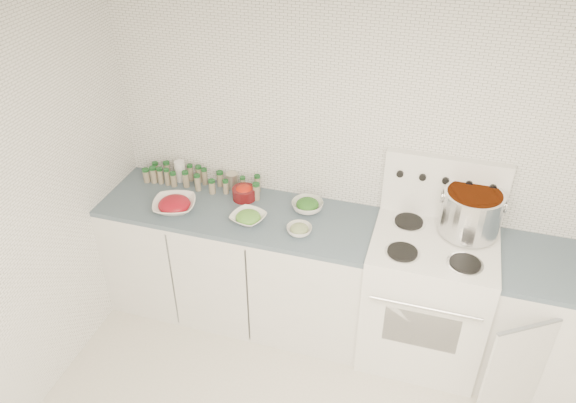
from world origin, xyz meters
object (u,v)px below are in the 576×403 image
object	(u,v)px
stove	(426,294)
bowl_snowpea	(248,217)
stock_pot	(471,211)
bowl_tomato	(174,205)

from	to	relation	value
stove	bowl_snowpea	xyz separation A→B (m)	(-1.18, -0.09, 0.43)
stock_pot	bowl_tomato	world-z (taller)	stock_pot
bowl_tomato	bowl_snowpea	xyz separation A→B (m)	(0.52, 0.02, -0.01)
stove	stock_pot	size ratio (longest dim) A/B	3.55
stove	bowl_tomato	xyz separation A→B (m)	(-1.70, -0.11, 0.44)
stock_pot	bowl_snowpea	size ratio (longest dim) A/B	1.45
stove	bowl_tomato	distance (m)	1.76
stock_pot	bowl_tomato	size ratio (longest dim) A/B	1.09
stove	bowl_snowpea	world-z (taller)	stove
stove	bowl_snowpea	distance (m)	1.26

